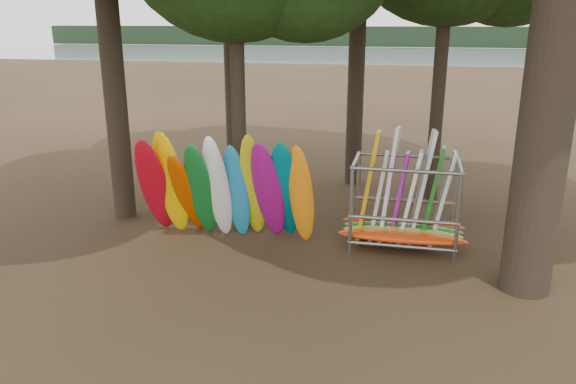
# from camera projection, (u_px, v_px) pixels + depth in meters

# --- Properties ---
(ground) EXTENTS (120.00, 120.00, 0.00)m
(ground) POSITION_uv_depth(u_px,v_px,m) (296.00, 274.00, 12.28)
(ground) COLOR #47331E
(ground) RESTS_ON ground
(lake) EXTENTS (160.00, 160.00, 0.00)m
(lake) POSITION_uv_depth(u_px,v_px,m) (397.00, 65.00, 68.24)
(lake) COLOR gray
(lake) RESTS_ON ground
(far_shore) EXTENTS (160.00, 4.00, 4.00)m
(far_shore) POSITION_uv_depth(u_px,v_px,m) (406.00, 37.00, 114.29)
(far_shore) COLOR black
(far_shore) RESTS_ON ground
(kayak_row) EXTENTS (4.55, 1.93, 2.97)m
(kayak_row) POSITION_uv_depth(u_px,v_px,m) (226.00, 190.00, 13.75)
(kayak_row) COLOR red
(kayak_row) RESTS_ON ground
(storage_rack) EXTENTS (3.04, 1.51, 2.93)m
(storage_rack) POSITION_uv_depth(u_px,v_px,m) (404.00, 207.00, 13.52)
(storage_rack) COLOR gray
(storage_rack) RESTS_ON ground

